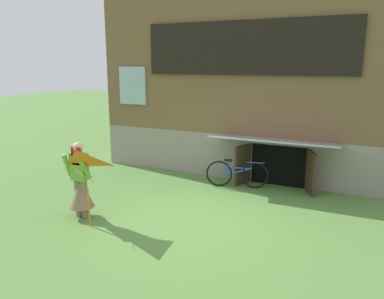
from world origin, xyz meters
name	(u,v)px	position (x,y,z in m)	size (l,w,h in m)	color
ground_plane	(196,219)	(0.00, 0.00, 0.00)	(60.00, 60.00, 0.00)	#56843D
log_house	(268,77)	(0.00, 5.30, 2.69)	(8.76, 5.72, 5.37)	gray
person	(80,186)	(-2.18, -0.88, 0.67)	(0.61, 0.52, 1.58)	#7F6B51
kite	(77,168)	(-1.78, -1.38, 1.21)	(0.83, 0.85, 1.46)	orange
bicycle_blue	(237,174)	(0.07, 2.36, 0.35)	(1.55, 0.47, 0.73)	black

